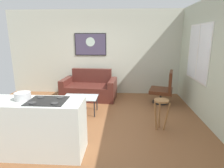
{
  "coord_description": "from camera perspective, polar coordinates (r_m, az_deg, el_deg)",
  "views": [
    {
      "loc": [
        0.71,
        -4.0,
        1.93
      ],
      "look_at": [
        0.42,
        0.9,
        0.7
      ],
      "focal_mm": 30.25,
      "sensor_mm": 36.0,
      "label": 1
    }
  ],
  "objects": [
    {
      "name": "couch",
      "position": [
        6.11,
        -6.77,
        -1.51
      ],
      "size": [
        1.75,
        1.06,
        0.9
      ],
      "color": "#50231C",
      "rests_on": "ground"
    },
    {
      "name": "mixing_bowl",
      "position": [
        3.39,
        -25.39,
        -3.34
      ],
      "size": [
        0.26,
        0.26,
        0.12
      ],
      "color": "silver",
      "rests_on": "kitchen_counter"
    },
    {
      "name": "ground",
      "position": [
        4.5,
        -6.15,
        -11.67
      ],
      "size": [
        6.4,
        6.4,
        0.04
      ],
      "primitive_type": "cube",
      "color": "brown"
    },
    {
      "name": "right_wall",
      "position": [
        4.73,
        27.4,
        6.07
      ],
      "size": [
        0.05,
        6.4,
        2.8
      ],
      "primitive_type": "cube",
      "color": "beige",
      "rests_on": "ground"
    },
    {
      "name": "coffee_table",
      "position": [
        4.91,
        -9.53,
        -4.31
      ],
      "size": [
        0.87,
        0.54,
        0.44
      ],
      "color": "silver",
      "rests_on": "ground"
    },
    {
      "name": "bar_stool",
      "position": [
        4.11,
        14.63,
        -6.7
      ],
      "size": [
        0.36,
        0.35,
        0.66
      ],
      "color": "#956337",
      "rests_on": "ground"
    },
    {
      "name": "wall_painting",
      "position": [
        6.48,
        -6.52,
        11.83
      ],
      "size": [
        1.06,
        0.03,
        0.73
      ],
      "color": "black"
    },
    {
      "name": "kitchen_counter",
      "position": [
        3.49,
        -23.25,
        -11.92
      ],
      "size": [
        1.76,
        0.61,
        0.96
      ],
      "color": "silver",
      "rests_on": "ground"
    },
    {
      "name": "back_wall",
      "position": [
        6.48,
        -2.93,
        9.38
      ],
      "size": [
        6.4,
        0.05,
        2.8
      ],
      "primitive_type": "cube",
      "color": "beige",
      "rests_on": "ground"
    },
    {
      "name": "armchair",
      "position": [
        5.76,
        15.51,
        -1.33
      ],
      "size": [
        0.79,
        0.81,
        0.97
      ],
      "color": "black",
      "rests_on": "ground"
    },
    {
      "name": "window",
      "position": [
        5.26,
        24.59,
        8.56
      ],
      "size": [
        0.03,
        1.36,
        1.41
      ],
      "color": "silver"
    }
  ]
}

